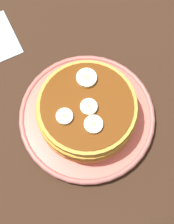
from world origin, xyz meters
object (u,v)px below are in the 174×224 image
Objects in this scene: pancake_stack at (87,112)px; banana_slice_1 at (64,116)px; banana_slice_2 at (93,124)px; plate at (87,116)px; banana_slice_3 at (87,78)px; banana_slice_0 at (90,106)px.

banana_slice_1 reaches higher than pancake_stack.
pancake_stack is at bearing 78.58° from banana_slice_2.
pancake_stack is at bearing -132.01° from plate.
plate is 8.88× the size of banana_slice_1.
banana_slice_1 is 0.80× the size of banana_slice_3.
banana_slice_1 is (-4.49, 0.74, -0.06)cm from banana_slice_0.
banana_slice_0 is at bearing -62.53° from plate.
banana_slice_2 is at bearing -112.16° from banana_slice_3.
pancake_stack is 5.04cm from banana_slice_1.
banana_slice_1 is at bearing 170.62° from banana_slice_0.
plate is at bearing 47.99° from pancake_stack.
pancake_stack is 5.80× the size of banana_slice_2.
plate is at bearing -2.37° from banana_slice_1.
plate is 7.47cm from banana_slice_1.
banana_slice_2 is 0.88× the size of banana_slice_3.
plate is 8.70× the size of banana_slice_0.
banana_slice_2 reaches higher than pancake_stack.
banana_slice_0 is 0.81× the size of banana_slice_3.
banana_slice_3 is (3.11, 7.65, 0.04)cm from banana_slice_2.
banana_slice_0 is at bearing 69.18° from banana_slice_2.
plate is 6.27cm from banana_slice_0.
banana_slice_0 reaches higher than banana_slice_2.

